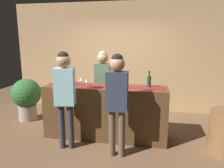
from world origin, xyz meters
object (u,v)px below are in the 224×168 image
object	(u,v)px
wine_glass_far_end	(87,81)
customer_browsing	(65,90)
wine_glass_near_customer	(81,79)
wine_glass_mid_counter	(116,81)
potted_plant_tall	(27,96)
wine_bottle_clear	(70,79)
wine_bottle_green	(149,81)
customer_sipping	(117,95)
bartender	(103,80)

from	to	relation	value
wine_glass_far_end	customer_browsing	distance (m)	0.56
wine_glass_near_customer	wine_glass_far_end	distance (m)	0.21
wine_glass_mid_counter	wine_glass_far_end	distance (m)	0.56
wine_glass_near_customer	wine_glass_far_end	size ratio (longest dim) A/B	1.00
potted_plant_tall	wine_bottle_clear	bearing A→B (deg)	-23.23
customer_browsing	potted_plant_tall	bearing A→B (deg)	133.55
customer_browsing	wine_bottle_clear	bearing A→B (deg)	92.87
wine_bottle_green	wine_glass_mid_counter	size ratio (longest dim) A/B	2.10
customer_sipping	potted_plant_tall	world-z (taller)	customer_sipping
wine_bottle_green	wine_glass_near_customer	size ratio (longest dim) A/B	2.10
wine_glass_mid_counter	wine_glass_near_customer	bearing A→B (deg)	176.10
wine_glass_far_end	potted_plant_tall	xyz separation A→B (m)	(-1.71, 0.63, -0.56)
wine_glass_far_end	customer_sipping	distance (m)	0.92
potted_plant_tall	wine_bottle_green	bearing A→B (deg)	-9.31
wine_bottle_clear	wine_glass_mid_counter	xyz separation A→B (m)	(0.90, 0.04, -0.01)
wine_bottle_green	wine_bottle_clear	size ratio (longest dim) A/B	1.00
wine_bottle_green	wine_glass_far_end	distance (m)	1.18
wine_bottle_green	customer_browsing	bearing A→B (deg)	-154.74
wine_glass_far_end	customer_sipping	world-z (taller)	customer_sipping
wine_glass_far_end	customer_browsing	bearing A→B (deg)	-114.65
customer_sipping	potted_plant_tall	distance (m)	2.75
wine_bottle_green	wine_bottle_clear	distance (m)	1.52
wine_bottle_clear	wine_glass_near_customer	bearing A→B (deg)	27.07
wine_bottle_clear	bartender	bearing A→B (deg)	49.82
potted_plant_tall	customer_browsing	bearing A→B (deg)	-37.47
wine_bottle_green	potted_plant_tall	world-z (taller)	wine_bottle_green
wine_glass_mid_counter	customer_sipping	bearing A→B (deg)	-78.51
customer_browsing	potted_plant_tall	size ratio (longest dim) A/B	1.72
wine_glass_mid_counter	customer_browsing	xyz separation A→B (m)	(-0.79, -0.59, -0.07)
bartender	potted_plant_tall	distance (m)	1.93
wine_glass_mid_counter	customer_browsing	bearing A→B (deg)	-142.93
bartender	potted_plant_tall	bearing A→B (deg)	1.05
wine_bottle_clear	wine_glass_mid_counter	distance (m)	0.90
customer_browsing	wine_glass_near_customer	bearing A→B (deg)	74.97
wine_bottle_clear	customer_sipping	bearing A→B (deg)	-31.74
customer_sipping	wine_glass_mid_counter	bearing A→B (deg)	100.19
bartender	customer_sipping	size ratio (longest dim) A/B	0.99
wine_glass_mid_counter	bartender	world-z (taller)	bartender
bartender	customer_sipping	bearing A→B (deg)	113.56
wine_bottle_clear	customer_browsing	distance (m)	0.57
bartender	potted_plant_tall	world-z (taller)	bartender
wine_glass_near_customer	customer_browsing	world-z (taller)	customer_browsing
wine_bottle_clear	bartender	size ratio (longest dim) A/B	0.18
wine_glass_near_customer	wine_glass_far_end	world-z (taller)	same
wine_bottle_green	wine_glass_near_customer	world-z (taller)	wine_bottle_green
wine_bottle_green	customer_sipping	size ratio (longest dim) A/B	0.18
wine_glass_near_customer	bartender	world-z (taller)	bartender
wine_glass_far_end	bartender	world-z (taller)	bartender
wine_glass_mid_counter	wine_glass_far_end	size ratio (longest dim) A/B	1.00
wine_bottle_clear	wine_glass_far_end	bearing A→B (deg)	-7.23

